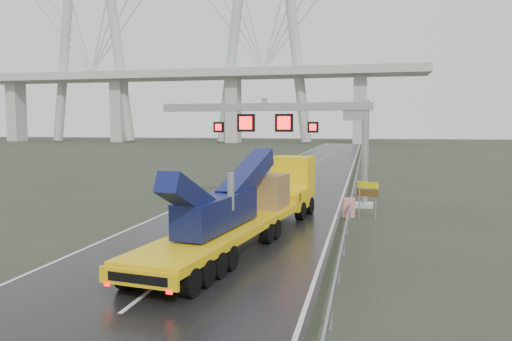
% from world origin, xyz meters
% --- Properties ---
extents(ground, '(400.00, 400.00, 0.00)m').
position_xyz_m(ground, '(0.00, 0.00, 0.00)').
color(ground, '#2C3122').
rests_on(ground, ground).
extents(road, '(11.00, 200.00, 0.02)m').
position_xyz_m(road, '(0.00, 40.00, 0.01)').
color(road, black).
rests_on(road, ground).
extents(guardrail, '(0.20, 140.00, 1.40)m').
position_xyz_m(guardrail, '(6.10, 30.00, 0.70)').
color(guardrail, gray).
rests_on(guardrail, ground).
extents(sign_gantry, '(14.90, 1.20, 7.42)m').
position_xyz_m(sign_gantry, '(2.10, 17.99, 5.61)').
color(sign_gantry, '#B2B2AD').
rests_on(sign_gantry, ground).
extents(heavy_haul_truck, '(5.04, 18.63, 4.34)m').
position_xyz_m(heavy_haul_truck, '(1.61, 8.31, 1.68)').
color(heavy_haul_truck, yellow).
rests_on(heavy_haul_truck, ground).
extents(exit_sign_pair, '(1.24, 0.56, 2.26)m').
position_xyz_m(exit_sign_pair, '(7.10, 13.63, 1.58)').
color(exit_sign_pair, gray).
rests_on(exit_sign_pair, ground).
extents(striped_barrier, '(0.78, 0.60, 1.17)m').
position_xyz_m(striped_barrier, '(6.00, 14.00, 0.58)').
color(striped_barrier, red).
rests_on(striped_barrier, ground).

